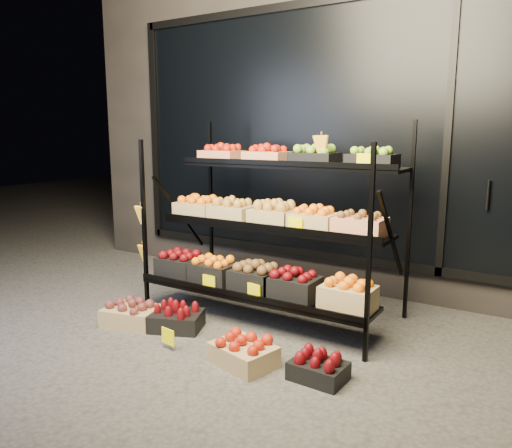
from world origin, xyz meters
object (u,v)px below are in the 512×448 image
Objects in this scene: floor_crate_midleft at (176,318)px; floor_crate_midright at (243,351)px; display_rack at (268,226)px; floor_crate_left at (132,313)px.

floor_crate_midright is (0.80, -0.23, 0.00)m from floor_crate_midleft.
display_rack reaches higher than floor_crate_left.
floor_crate_midright is at bearing -38.24° from floor_crate_midleft.
display_rack is 1.19m from floor_crate_midright.
display_rack is 1.33m from floor_crate_left.
display_rack is at bearing 33.90° from floor_crate_midleft.
floor_crate_left is 1.18m from floor_crate_midright.
floor_crate_left is at bearing -171.52° from floor_crate_midright.
floor_crate_left is at bearing 176.00° from floor_crate_midleft.
floor_crate_midleft is at bearing 4.02° from floor_crate_left.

